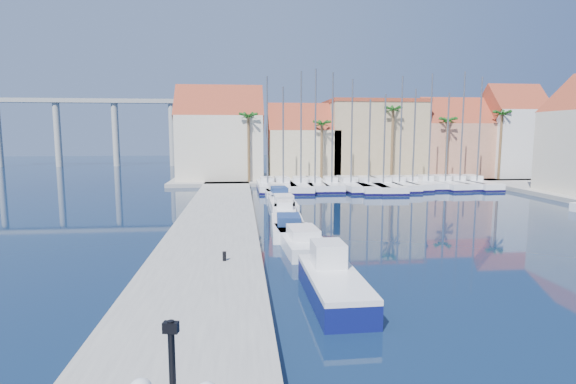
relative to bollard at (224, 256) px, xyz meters
name	(u,v)px	position (x,y,z in m)	size (l,w,h in m)	color
ground	(397,288)	(7.96, -3.55, -0.74)	(260.00, 260.00, 0.00)	black
quay_west	(215,227)	(-1.04, 9.95, -0.49)	(6.00, 77.00, 0.50)	gray
shore_north	(353,178)	(17.96, 44.45, -0.49)	(54.00, 16.00, 0.50)	gray
bollard	(224,256)	(0.00, 0.00, 0.00)	(0.19, 0.19, 0.48)	black
fishing_boat	(333,282)	(4.75, -4.59, 0.00)	(2.23, 6.40, 2.23)	#0D1350
motorboat_west_0	(301,239)	(4.55, 4.25, -0.23)	(2.80, 7.54, 1.40)	white
motorboat_west_1	(288,226)	(4.18, 8.38, -0.23)	(2.63, 7.16, 1.40)	white
motorboat_west_2	(285,210)	(4.58, 15.01, -0.23)	(2.38, 5.92, 1.40)	white
motorboat_west_3	(283,203)	(4.75, 18.78, -0.23)	(2.37, 7.28, 1.40)	white
motorboat_west_4	(279,194)	(4.88, 25.05, -0.23)	(2.65, 7.19, 1.40)	white
motorboat_west_5	(274,190)	(4.69, 28.69, -0.23)	(2.13, 6.60, 1.40)	white
sailboat_0	(267,186)	(4.12, 32.66, -0.12)	(2.46, 9.12, 13.86)	white
sailboat_1	(283,185)	(6.07, 32.96, -0.15)	(2.79, 9.70, 12.66)	white
sailboat_2	(301,186)	(8.26, 32.40, -0.14)	(3.63, 10.75, 14.42)	white
sailboat_3	(314,185)	(9.99, 32.47, -0.09)	(2.43, 8.74, 14.76)	white
sailboat_4	(331,185)	(12.14, 32.50, -0.10)	(2.93, 8.96, 14.39)	white
sailboat_5	(349,185)	(14.48, 32.51, -0.15)	(3.55, 10.85, 13.58)	white
sailboat_6	(367,186)	(16.58, 31.71, -0.19)	(3.74, 11.69, 11.14)	white
sailboat_7	(382,186)	(18.43, 31.69, -0.19)	(3.68, 12.08, 11.79)	white
sailboat_8	(398,184)	(20.74, 32.35, -0.13)	(2.63, 9.89, 14.04)	white
sailboat_9	(411,184)	(22.53, 32.49, -0.13)	(2.67, 8.65, 12.54)	white
sailboat_10	(427,183)	(24.90, 33.13, -0.08)	(2.30, 8.30, 14.49)	white
sailboat_11	(443,184)	(26.96, 32.77, -0.16)	(3.11, 9.76, 12.11)	white
sailboat_12	(458,183)	(29.06, 33.03, -0.11)	(2.75, 9.40, 14.77)	white
sailboat_13	(474,183)	(31.14, 32.57, -0.13)	(2.59, 9.76, 14.08)	white
building_0	(220,137)	(-2.04, 43.45, 5.78)	(12.30, 9.00, 13.50)	beige
building_1	(302,145)	(9.96, 43.45, 4.55)	(10.30, 8.00, 11.00)	#C5B58B
building_2	(373,139)	(20.96, 44.45, 5.52)	(14.20, 10.20, 11.50)	tan
building_3	(451,141)	(32.96, 43.45, 5.12)	(10.30, 8.00, 12.00)	tan
building_4	(511,134)	(41.96, 42.45, 6.22)	(8.30, 8.00, 14.00)	white
palm_0	(248,118)	(1.96, 38.45, 8.34)	(2.60, 2.60, 10.15)	brown
palm_1	(322,125)	(11.96, 38.45, 7.39)	(2.60, 2.60, 9.15)	brown
palm_2	(393,112)	(21.96, 38.45, 9.28)	(2.60, 2.60, 11.15)	brown
palm_3	(448,122)	(29.96, 38.45, 7.87)	(2.60, 2.60, 9.65)	brown
palm_4	(502,116)	(37.96, 38.45, 8.81)	(2.60, 2.60, 10.65)	brown
viaduct	(90,119)	(-31.12, 78.45, 9.51)	(48.00, 2.20, 14.45)	#9E9E99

